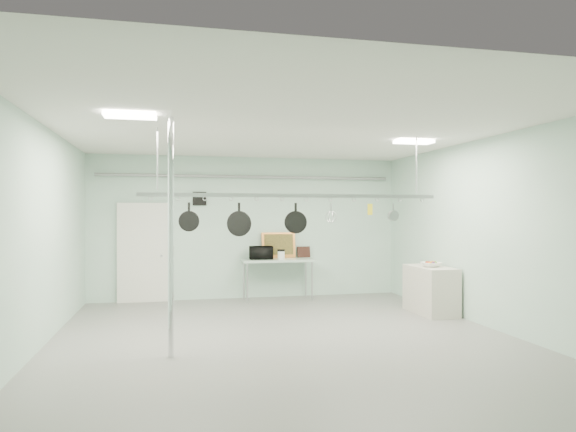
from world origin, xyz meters
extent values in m
plane|color=gray|center=(0.00, 0.00, 0.00)|extent=(8.00, 8.00, 0.00)
cube|color=silver|center=(0.00, 0.00, 3.19)|extent=(7.00, 8.00, 0.02)
cube|color=silver|center=(0.00, 3.99, 1.60)|extent=(7.00, 0.02, 3.20)
cube|color=silver|center=(3.49, 0.00, 1.60)|extent=(0.02, 8.00, 3.20)
cube|color=silver|center=(-2.30, 3.94, 1.05)|extent=(1.10, 0.10, 2.20)
cube|color=black|center=(-1.10, 3.97, 2.25)|extent=(0.30, 0.04, 0.30)
cylinder|color=gray|center=(0.00, 3.90, 2.75)|extent=(6.60, 0.07, 0.07)
cylinder|color=silver|center=(-1.70, -0.60, 1.60)|extent=(0.08, 0.08, 3.20)
cube|color=#A5C2B3|center=(0.60, 3.60, 0.88)|extent=(1.60, 0.70, 0.05)
cylinder|color=#B7B7BC|center=(-0.12, 3.32, 0.43)|extent=(0.04, 0.04, 0.86)
cylinder|color=#B7B7BC|center=(-0.12, 3.88, 0.43)|extent=(0.04, 0.04, 0.86)
cylinder|color=#B7B7BC|center=(1.32, 3.32, 0.43)|extent=(0.04, 0.04, 0.86)
cylinder|color=#B7B7BC|center=(1.32, 3.88, 0.43)|extent=(0.04, 0.04, 0.86)
cube|color=beige|center=(3.15, 1.40, 0.45)|extent=(0.60, 1.20, 0.90)
cube|color=#B7B7BC|center=(0.20, 0.30, 2.20)|extent=(4.80, 0.06, 0.06)
cylinder|color=#B7B7BC|center=(-1.90, 0.30, 2.70)|extent=(0.02, 0.02, 0.94)
cylinder|color=#B7B7BC|center=(2.30, 0.30, 2.70)|extent=(0.02, 0.02, 0.94)
cube|color=white|center=(-2.20, -0.80, 3.16)|extent=(0.65, 0.30, 0.05)
cube|color=white|center=(2.40, 0.60, 3.16)|extent=(0.65, 0.30, 0.05)
imported|color=black|center=(0.23, 3.63, 1.05)|extent=(0.55, 0.40, 0.29)
cylinder|color=silver|center=(0.64, 3.41, 1.00)|extent=(0.18, 0.18, 0.19)
cube|color=orange|center=(0.68, 3.90, 1.20)|extent=(0.78, 0.14, 0.58)
cube|color=black|center=(1.28, 3.90, 1.03)|extent=(0.30, 0.10, 0.25)
imported|color=white|center=(3.12, 1.33, 0.95)|extent=(0.41, 0.41, 0.09)
camera|label=1|loc=(-1.67, -7.59, 1.91)|focal=32.00mm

